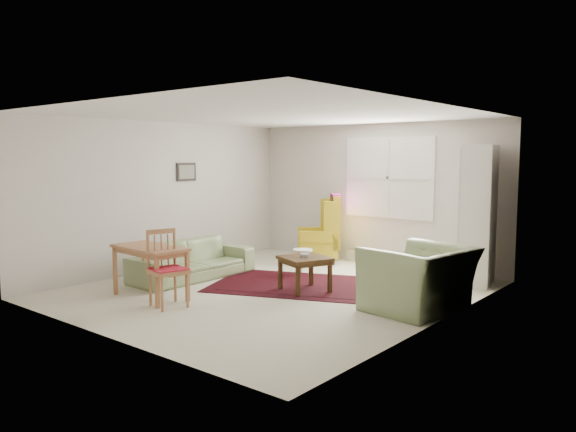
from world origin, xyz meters
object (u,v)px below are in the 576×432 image
Objects in this scene: sofa at (192,252)px; desk_chair at (168,269)px; cabinet at (479,215)px; coffee_table at (305,274)px; wingback_chair at (317,228)px; stool at (303,262)px; desk at (150,272)px; armchair at (419,273)px.

desk_chair is (1.08, -1.34, 0.08)m from sofa.
coffee_table is at bearing -142.06° from cabinet.
sofa is 2.46m from wingback_chair.
cabinet is at bearing -20.54° from desk_chair.
wingback_chair is 2.94m from cabinet.
coffee_table is at bearing -50.78° from stool.
desk is at bearing -43.92° from wingback_chair.
wingback_chair is at bearing 18.79° from desk_chair.
sofa is 1.72m from desk_chair.
wingback_chair is 1.21m from stool.
stool is 0.43× the size of desk_chair.
coffee_table is (1.19, -1.92, -0.37)m from wingback_chair.
stool is at bearing 75.04° from desk.
wingback_chair reaches higher than coffee_table.
coffee_table is at bearing -8.87° from wingback_chair.
desk is at bearing -142.40° from cabinet.
wingback_chair is 1.11× the size of desk.
stool is (1.20, 1.30, -0.20)m from sofa.
stool is at bearing -99.74° from armchair.
desk reaches higher than stool.
stool is 2.83m from cabinet.
armchair is at bearing -81.61° from sofa.
stool is 2.60m from desk.
stool is (-2.44, 0.78, -0.27)m from armchair.
cabinet is 4.86m from desk.
armchair is 0.99× the size of wingback_chair.
sofa is at bearing -167.78° from coffee_table.
cabinet is (0.00, 1.94, 0.56)m from armchair.
wingback_chair reaches higher than desk.
desk_chair is (0.35, -3.68, -0.13)m from wingback_chair.
armchair is 2.91× the size of stool.
desk reaches higher than coffee_table.
coffee_table is 1.45× the size of stool.
desk_chair is (-0.12, -2.64, 0.28)m from stool.
coffee_table reaches higher than stool.
cabinet is (2.90, 0.12, 0.42)m from wingback_chair.
desk_chair reaches higher than coffee_table.
desk_chair reaches higher than sofa.
armchair is 2.02m from cabinet.
desk_chair is at bearing -140.95° from sofa.
sofa is at bearing -132.55° from stool.
cabinet is (1.71, 2.05, 0.79)m from coffee_table.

